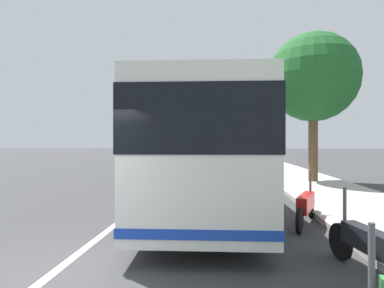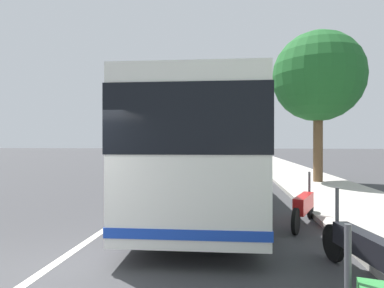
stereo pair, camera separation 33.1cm
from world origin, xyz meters
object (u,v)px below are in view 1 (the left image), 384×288
(motorcycle_by_tree, at_px, (374,248))
(roadside_tree_mid_block, at_px, (313,78))
(car_behind_bus, at_px, (222,153))
(car_ahead_same_lane, at_px, (188,153))
(car_oncoming, at_px, (197,150))
(coach_bus, at_px, (204,146))
(motorcycle_far_end, at_px, (306,205))
(car_far_distant, at_px, (191,152))

(motorcycle_by_tree, distance_m, roadside_tree_mid_block, 12.22)
(car_behind_bus, height_order, roadside_tree_mid_block, roadside_tree_mid_block)
(car_ahead_same_lane, height_order, car_oncoming, car_oncoming)
(coach_bus, xyz_separation_m, car_ahead_same_lane, (31.79, 3.85, -1.20))
(car_ahead_same_lane, relative_size, car_behind_bus, 1.06)
(roadside_tree_mid_block, bearing_deg, car_oncoming, 12.37)
(motorcycle_far_end, distance_m, car_oncoming, 48.61)
(roadside_tree_mid_block, bearing_deg, motorcycle_far_end, 163.13)
(motorcycle_far_end, bearing_deg, motorcycle_by_tree, -154.71)
(motorcycle_far_end, distance_m, roadside_tree_mid_block, 9.49)
(car_behind_bus, bearing_deg, motorcycle_by_tree, 179.03)
(car_ahead_same_lane, bearing_deg, coach_bus, 10.18)
(motorcycle_by_tree, distance_m, car_oncoming, 51.76)
(coach_bus, distance_m, car_far_distant, 37.65)
(coach_bus, distance_m, motorcycle_by_tree, 6.05)
(car_oncoming, bearing_deg, coach_bus, 3.91)
(car_oncoming, distance_m, roadside_tree_mid_block, 41.49)
(car_ahead_same_lane, bearing_deg, car_oncoming, -176.84)
(motorcycle_far_end, height_order, car_far_distant, car_far_distant)
(car_oncoming, relative_size, roadside_tree_mid_block, 0.58)
(car_far_distant, distance_m, roadside_tree_mid_block, 33.12)
(motorcycle_by_tree, xyz_separation_m, motorcycle_far_end, (3.16, 0.12, -0.00))
(motorcycle_far_end, bearing_deg, car_oncoming, 30.70)
(motorcycle_by_tree, bearing_deg, roadside_tree_mid_block, -22.16)
(motorcycle_by_tree, relative_size, car_ahead_same_lane, 0.52)
(car_behind_bus, distance_m, car_far_distant, 7.30)
(motorcycle_far_end, height_order, car_behind_bus, car_behind_bus)
(car_far_distant, bearing_deg, car_oncoming, -177.36)
(motorcycle_far_end, relative_size, car_far_distant, 0.49)
(car_ahead_same_lane, height_order, car_behind_bus, car_ahead_same_lane)
(motorcycle_far_end, xyz_separation_m, car_far_distant, (39.47, 6.58, 0.22))
(motorcycle_far_end, relative_size, car_ahead_same_lane, 0.49)
(car_behind_bus, bearing_deg, car_oncoming, 12.92)
(car_behind_bus, bearing_deg, car_far_distant, 34.65)
(roadside_tree_mid_block, bearing_deg, car_behind_bus, 9.62)
(coach_bus, distance_m, car_ahead_same_lane, 32.05)
(coach_bus, xyz_separation_m, roadside_tree_mid_block, (5.86, -5.01, 3.27))
(car_ahead_same_lane, xyz_separation_m, roadside_tree_mid_block, (-25.94, -8.86, 4.47))
(car_far_distant, xyz_separation_m, roadside_tree_mid_block, (-31.57, -8.98, 4.47))
(motorcycle_by_tree, xyz_separation_m, car_behind_bus, (36.94, 2.12, 0.20))
(motorcycle_far_end, bearing_deg, car_far_distant, 32.55)
(motorcycle_far_end, xyz_separation_m, car_behind_bus, (33.78, 1.99, 0.21))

